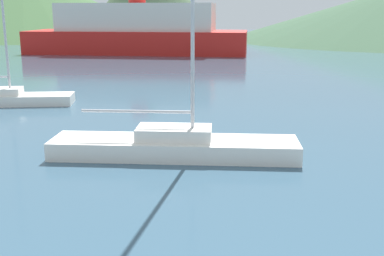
% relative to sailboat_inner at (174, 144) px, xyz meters
% --- Properties ---
extents(sailboat_inner, '(8.15, 3.45, 10.28)m').
position_rel_sailboat_inner_xyz_m(sailboat_inner, '(0.00, 0.00, 0.00)').
color(sailboat_inner, white).
rests_on(sailboat_inner, ground_plane).
extents(sailboat_middle, '(7.29, 4.09, 7.96)m').
position_rel_sailboat_inner_xyz_m(sailboat_middle, '(-11.21, 5.88, -0.06)').
color(sailboat_middle, white).
rests_on(sailboat_middle, ground_plane).
extents(ferry_distant, '(24.73, 11.17, 6.96)m').
position_rel_sailboat_inner_xyz_m(ferry_distant, '(-16.18, 35.78, 1.93)').
color(ferry_distant, red).
rests_on(ferry_distant, ground_plane).
extents(hill_west, '(55.45, 55.45, 11.69)m').
position_rel_sailboat_inner_xyz_m(hill_west, '(-51.49, 66.09, 5.41)').
color(hill_west, '#3D6038').
rests_on(hill_west, ground_plane).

